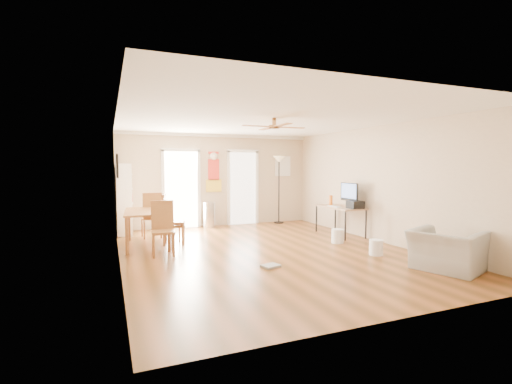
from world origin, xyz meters
name	(u,v)px	position (x,y,z in m)	size (l,w,h in m)	color
floor	(267,251)	(0.00, 0.00, 0.00)	(7.00, 7.00, 0.00)	brown
ceiling	(268,120)	(0.00, 0.00, 2.60)	(5.50, 7.00, 0.00)	silver
wall_back	(218,180)	(0.00, 3.50, 1.30)	(5.50, 0.04, 2.60)	beige
wall_front	(399,203)	(0.00, -3.50, 1.30)	(5.50, 0.04, 2.60)	beige
wall_left	(118,190)	(-2.75, 0.00, 1.30)	(0.04, 7.00, 2.60)	beige
wall_right	(379,184)	(2.75, 0.00, 1.30)	(0.04, 7.00, 2.60)	beige
crown_molding	(268,122)	(0.00, 0.00, 2.56)	(5.50, 7.00, 0.08)	white
kitchen_doorway	(181,190)	(-1.05, 3.48, 1.05)	(0.90, 0.10, 2.10)	white
bathroom_doorway	(243,188)	(0.75, 3.48, 1.05)	(0.80, 0.10, 2.10)	white
wall_decal	(214,171)	(-0.13, 3.48, 1.55)	(0.46, 0.03, 1.10)	red
ac_grille	(283,166)	(2.05, 3.47, 1.70)	(0.50, 0.04, 0.60)	white
framed_poster	(117,166)	(-2.73, 1.40, 1.70)	(0.04, 0.66, 0.48)	black
ceiling_fan	(274,127)	(0.00, -0.30, 2.43)	(1.24, 1.24, 0.20)	#593819
bookshelf	(124,199)	(-2.55, 3.07, 0.88)	(0.35, 0.79, 1.76)	white
dining_table	(148,228)	(-2.15, 1.44, 0.38)	(0.91, 1.52, 0.76)	olive
dining_chair_right_a	(174,219)	(-1.60, 1.40, 0.55)	(0.45, 0.45, 1.09)	#A86636
dining_chair_right_b	(174,223)	(-1.60, 1.39, 0.46)	(0.38, 0.38, 0.91)	olive
dining_chair_near	(163,229)	(-1.96, 0.45, 0.51)	(0.42, 0.42, 1.02)	#9C6132
dining_chair_far	(151,215)	(-1.97, 2.36, 0.54)	(0.44, 0.44, 1.08)	brown
trash_can	(209,215)	(-0.33, 3.24, 0.35)	(0.33, 0.33, 0.71)	silver
torchiere_lamp	(279,190)	(1.82, 3.25, 1.00)	(0.38, 0.38, 2.00)	black
computer_desk	(340,221)	(2.37, 0.93, 0.35)	(0.66, 1.32, 0.71)	#A57C59
imac	(349,195)	(2.47, 0.71, 1.00)	(0.09, 0.63, 0.59)	black
keyboard	(334,206)	(2.20, 0.93, 0.72)	(0.14, 0.43, 0.02)	silver
printer	(355,205)	(2.45, 0.45, 0.80)	(0.30, 0.35, 0.18)	black
orange_bottle	(331,200)	(2.30, 1.23, 0.84)	(0.09, 0.09, 0.26)	orange
wastebasket_a	(338,236)	(1.77, 0.16, 0.15)	(0.27, 0.27, 0.31)	white
wastebasket_b	(376,247)	(1.80, -1.05, 0.15)	(0.26, 0.26, 0.30)	white
floor_cloth	(271,266)	(-0.41, -1.06, 0.02)	(0.29, 0.23, 0.04)	gray
armchair	(446,251)	(2.15, -2.31, 0.33)	(1.01, 0.88, 0.66)	#969792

